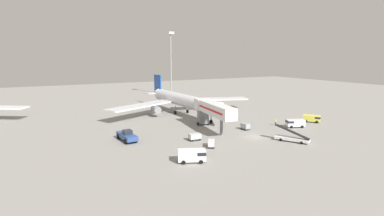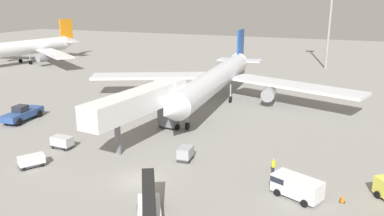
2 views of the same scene
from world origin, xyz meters
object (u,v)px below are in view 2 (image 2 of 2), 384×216
(baggage_cart_mid_center, at_px, (185,153))
(airplane_background, at_px, (23,48))
(airplane_at_gate, at_px, (218,78))
(baggage_cart_far_left, at_px, (62,142))
(jet_bridge, at_px, (144,102))
(belt_loader_truck, at_px, (149,215))
(safety_cone_alpha, at_px, (342,198))
(baggage_cart_near_center, at_px, (31,161))
(ground_crew_worker_foreground, at_px, (273,166))
(pushback_tug, at_px, (22,114))
(service_van_mid_right, at_px, (296,186))

(baggage_cart_mid_center, relative_size, airplane_background, 0.05)
(airplane_at_gate, distance_m, baggage_cart_far_left, 29.82)
(airplane_at_gate, relative_size, jet_bridge, 2.76)
(belt_loader_truck, relative_size, safety_cone_alpha, 9.49)
(baggage_cart_mid_center, xyz_separation_m, airplane_background, (-66.95, 43.92, 3.50))
(jet_bridge, bearing_deg, baggage_cart_near_center, -122.69)
(jet_bridge, distance_m, baggage_cart_far_left, 10.96)
(baggage_cart_mid_center, height_order, airplane_background, airplane_background)
(belt_loader_truck, xyz_separation_m, ground_crew_worker_foreground, (7.63, 12.74, 0.19))
(pushback_tug, distance_m, baggage_cart_mid_center, 28.44)
(belt_loader_truck, distance_m, airplane_background, 89.51)
(belt_loader_truck, height_order, airplane_background, airplane_background)
(jet_bridge, height_order, baggage_cart_far_left, jet_bridge)
(airplane_at_gate, height_order, pushback_tug, airplane_at_gate)
(service_van_mid_right, relative_size, baggage_cart_near_center, 1.68)
(baggage_cart_far_left, distance_m, safety_cone_alpha, 32.04)
(baggage_cart_mid_center, distance_m, safety_cone_alpha, 17.02)
(service_van_mid_right, bearing_deg, belt_loader_truck, -139.50)
(airplane_at_gate, relative_size, baggage_cart_near_center, 16.68)
(service_van_mid_right, bearing_deg, baggage_cart_near_center, -171.69)
(baggage_cart_mid_center, height_order, ground_crew_worker_foreground, ground_crew_worker_foreground)
(jet_bridge, height_order, ground_crew_worker_foreground, jet_bridge)
(safety_cone_alpha, height_order, airplane_background, airplane_background)
(baggage_cart_far_left, height_order, baggage_cart_mid_center, baggage_cart_mid_center)
(airplane_at_gate, height_order, airplane_background, airplane_background)
(jet_bridge, relative_size, belt_loader_truck, 2.51)
(jet_bridge, xyz_separation_m, safety_cone_alpha, (23.92, -7.07, -4.71))
(baggage_cart_near_center, xyz_separation_m, safety_cone_alpha, (31.41, 4.60, -0.38))
(ground_crew_worker_foreground, bearing_deg, safety_cone_alpha, -25.51)
(safety_cone_alpha, relative_size, airplane_background, 0.02)
(baggage_cart_far_left, bearing_deg, service_van_mid_right, -3.39)
(service_van_mid_right, xyz_separation_m, ground_crew_worker_foreground, (-2.76, 3.87, -0.16))
(pushback_tug, relative_size, safety_cone_alpha, 9.30)
(safety_cone_alpha, bearing_deg, ground_crew_worker_foreground, 154.49)
(baggage_cart_mid_center, bearing_deg, jet_bridge, 152.40)
(belt_loader_truck, xyz_separation_m, baggage_cart_mid_center, (-2.24, 12.77, 0.08))
(baggage_cart_far_left, xyz_separation_m, airplane_background, (-51.63, 46.16, 3.54))
(jet_bridge, bearing_deg, baggage_cart_mid_center, -27.60)
(service_van_mid_right, xyz_separation_m, airplane_background, (-79.57, 47.81, 3.22))
(belt_loader_truck, height_order, baggage_cart_mid_center, belt_loader_truck)
(belt_loader_truck, distance_m, safety_cone_alpha, 17.29)
(pushback_tug, bearing_deg, airplane_background, 134.46)
(service_van_mid_right, distance_m, baggage_cart_far_left, 28.00)
(airplane_at_gate, xyz_separation_m, safety_cone_alpha, (21.27, -28.64, -3.92))
(belt_loader_truck, bearing_deg, baggage_cart_near_center, 163.95)
(baggage_cart_mid_center, relative_size, baggage_cart_near_center, 0.72)
(ground_crew_worker_foreground, bearing_deg, baggage_cart_mid_center, 179.80)
(jet_bridge, relative_size, safety_cone_alpha, 23.84)
(belt_loader_truck, relative_size, ground_crew_worker_foreground, 3.85)
(airplane_at_gate, relative_size, ground_crew_worker_foreground, 26.69)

